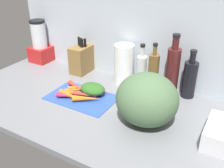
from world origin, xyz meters
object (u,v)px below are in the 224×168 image
object	(u,v)px
cutting_board	(82,97)
carrot_2	(77,87)
carrot_5	(66,96)
carrot_6	(83,94)
carrot_9	(83,87)
knife_block	(82,59)
blender_appliance	(40,44)
bottle_2	(173,70)
winter_squash	(147,99)
paper_towel_roll	(124,64)
bottle_0	(141,71)
carrot_8	(71,96)
bottle_1	(153,73)
carrot_3	(100,91)
bottle_3	(190,79)
carrot_1	(87,98)
carrot_7	(79,90)
carrot_4	(74,92)
carrot_0	(91,89)

from	to	relation	value
cutting_board	carrot_2	size ratio (longest dim) A/B	2.37
carrot_5	carrot_6	distance (cm)	9.59
carrot_9	knife_block	distance (cm)	27.68
carrot_6	knife_block	size ratio (longest dim) A/B	0.69
blender_appliance	bottle_2	world-z (taller)	bottle_2
winter_squash	paper_towel_roll	distance (cm)	42.69
carrot_6	bottle_0	world-z (taller)	bottle_0
carrot_8	carrot_6	bearing A→B (deg)	46.03
carrot_9	bottle_2	bearing A→B (deg)	26.56
carrot_2	carrot_6	xyz separation A→B (cm)	(8.10, -5.33, -0.00)
winter_squash	bottle_1	xyz separation A→B (cm)	(-8.54, 29.13, -0.40)
carrot_9	winter_squash	bearing A→B (deg)	-13.69
carrot_8	carrot_3	bearing A→B (deg)	51.20
bottle_0	knife_block	bearing A→B (deg)	177.96
carrot_2	winter_squash	xyz separation A→B (cm)	(47.19, -8.57, 10.16)
carrot_5	paper_towel_roll	xyz separation A→B (cm)	(18.18, 34.36, 9.91)
carrot_6	bottle_1	size ratio (longest dim) A/B	0.55
carrot_6	bottle_3	world-z (taller)	bottle_3
blender_appliance	bottle_0	size ratio (longest dim) A/B	1.11
knife_block	bottle_3	xyz separation A→B (cm)	(71.06, 2.23, 1.77)
blender_appliance	carrot_2	bearing A→B (deg)	-25.34
carrot_5	bottle_0	distance (cm)	45.77
carrot_1	carrot_9	distance (cm)	14.30
carrot_7	bottle_2	world-z (taller)	bottle_2
carrot_9	bottle_3	size ratio (longest dim) A/B	0.64
carrot_4	carrot_8	size ratio (longest dim) A/B	0.66
cutting_board	bottle_3	size ratio (longest dim) A/B	1.37
carrot_0	paper_towel_roll	xyz separation A→B (cm)	(9.65, 21.46, 9.66)
bottle_3	bottle_0	bearing A→B (deg)	-172.06
carrot_8	bottle_2	distance (cm)	58.33
cutting_board	bottle_0	world-z (taller)	bottle_0
cutting_board	bottle_0	distance (cm)	37.78
winter_squash	bottle_0	world-z (taller)	bottle_0
winter_squash	knife_block	bearing A→B (deg)	151.87
carrot_1	winter_squash	world-z (taller)	winter_squash
carrot_6	paper_towel_roll	size ratio (longest dim) A/B	0.66
winter_squash	bottle_0	distance (cm)	34.85
carrot_8	knife_block	size ratio (longest dim) A/B	0.66
carrot_0	bottle_3	xyz separation A→B (cm)	(48.92, 24.18, 8.47)
carrot_1	carrot_2	size ratio (longest dim) A/B	0.97
carrot_6	blender_appliance	bearing A→B (deg)	153.47
carrot_0	paper_towel_roll	distance (cm)	25.44
blender_appliance	carrot_6	bearing A→B (deg)	-26.53
carrot_3	bottle_2	world-z (taller)	bottle_2
carrot_2	knife_block	size ratio (longest dim) A/B	0.68
carrot_0	blender_appliance	size ratio (longest dim) A/B	0.35
carrot_5	bottle_2	xyz separation A→B (cm)	(47.71, 36.10, 12.30)
carrot_2	bottle_3	xyz separation A→B (cm)	(57.94, 25.90, 8.70)
carrot_2	bottle_2	size ratio (longest dim) A/B	0.46
carrot_5	bottle_2	distance (cm)	61.08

